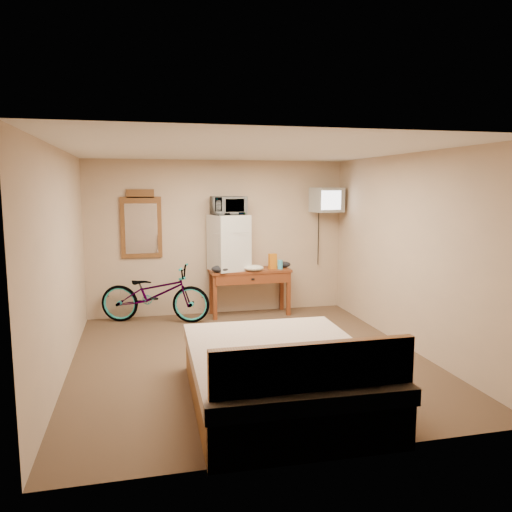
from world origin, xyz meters
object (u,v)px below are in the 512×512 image
(wall_mirror, at_px, (141,225))
(bicycle, at_px, (155,294))
(microwave, at_px, (228,206))
(bed, at_px, (282,376))
(blue_cup, at_px, (280,265))
(crt_television, at_px, (327,200))
(desk, at_px, (250,277))
(mini_fridge, at_px, (229,242))

(wall_mirror, bearing_deg, bicycle, -62.67)
(microwave, xyz_separation_m, bed, (-0.11, -3.43, -1.49))
(blue_cup, height_order, crt_television, crt_television)
(blue_cup, distance_m, crt_television, 1.32)
(blue_cup, relative_size, wall_mirror, 0.14)
(bed, bearing_deg, crt_television, 62.74)
(crt_television, bearing_deg, blue_cup, -175.24)
(microwave, bearing_deg, bed, -97.95)
(bed, bearing_deg, blue_cup, 74.24)
(wall_mirror, relative_size, bicycle, 0.63)
(bed, bearing_deg, microwave, 88.12)
(bicycle, distance_m, bed, 3.47)
(desk, distance_m, crt_television, 1.79)
(crt_television, distance_m, bicycle, 3.15)
(wall_mirror, bearing_deg, mini_fridge, -8.57)
(desk, bearing_deg, blue_cup, -5.44)
(bicycle, xyz_separation_m, bed, (1.07, -3.30, -0.15))
(mini_fridge, distance_m, blue_cup, 0.91)
(bicycle, height_order, bed, bed)
(desk, distance_m, bicycle, 1.53)
(bed, bearing_deg, mini_fridge, 88.12)
(mini_fridge, relative_size, bicycle, 0.52)
(crt_television, height_order, wall_mirror, crt_television)
(mini_fridge, bearing_deg, crt_television, -1.65)
(bed, bearing_deg, wall_mirror, 108.84)
(microwave, distance_m, crt_television, 1.64)
(mini_fridge, bearing_deg, bicycle, -173.61)
(crt_television, bearing_deg, mini_fridge, 178.35)
(desk, xyz_separation_m, mini_fridge, (-0.33, 0.07, 0.57))
(microwave, bearing_deg, wall_mirror, 165.37)
(desk, xyz_separation_m, bicycle, (-1.51, -0.06, -0.18))
(microwave, bearing_deg, desk, -17.52)
(desk, bearing_deg, wall_mirror, 170.87)
(wall_mirror, relative_size, bed, 0.47)
(crt_television, bearing_deg, desk, -179.09)
(mini_fridge, bearing_deg, microwave, 56.24)
(blue_cup, height_order, bicycle, blue_cup)
(crt_television, distance_m, wall_mirror, 3.02)
(mini_fridge, height_order, wall_mirror, wall_mirror)
(microwave, height_order, bed, microwave)
(desk, bearing_deg, crt_television, 0.91)
(crt_television, relative_size, bed, 0.27)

